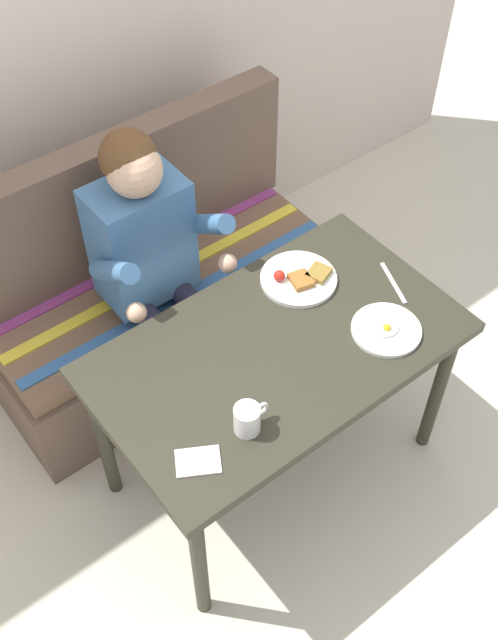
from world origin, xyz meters
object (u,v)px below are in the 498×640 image
(plate_breakfast, at_px, (300,278))
(coffee_mug, at_px, (248,418))
(napkin, at_px, (198,461))
(table, at_px, (277,361))
(person, at_px, (153,255))
(knife, at_px, (393,283))
(couch, at_px, (157,294))
(plate_eggs, at_px, (386,330))

(plate_breakfast, bearing_deg, coffee_mug, -144.66)
(plate_breakfast, xyz_separation_m, napkin, (-0.69, -0.37, -0.01))
(table, xyz_separation_m, person, (-0.09, 0.59, 0.09))
(plate_breakfast, distance_m, knife, 0.32)
(couch, bearing_deg, plate_breakfast, -67.40)
(person, xyz_separation_m, plate_breakfast, (0.34, -0.41, 0.00))
(table, distance_m, plate_eggs, 0.37)
(plate_eggs, relative_size, napkin, 1.79)
(person, relative_size, plate_eggs, 5.27)
(couch, relative_size, knife, 7.20)
(table, bearing_deg, coffee_mug, -145.07)
(couch, xyz_separation_m, napkin, (-0.45, -0.95, 0.40))
(knife, bearing_deg, table, -162.03)
(plate_eggs, bearing_deg, person, 118.23)
(table, height_order, couch, couch)
(table, bearing_deg, plate_breakfast, 35.79)
(table, distance_m, couch, 0.83)
(couch, height_order, plate_eggs, couch)
(knife, bearing_deg, napkin, -148.83)
(table, distance_m, plate_breakfast, 0.32)
(person, relative_size, knife, 6.06)
(coffee_mug, bearing_deg, person, 77.16)
(couch, distance_m, plate_eggs, 1.07)
(person, distance_m, knife, 0.85)
(person, bearing_deg, coffee_mug, -102.84)
(person, xyz_separation_m, plate_eggs, (0.41, -0.76, -0.00))
(plate_breakfast, distance_m, coffee_mug, 0.63)
(plate_breakfast, distance_m, plate_eggs, 0.35)
(plate_breakfast, height_order, coffee_mug, coffee_mug)
(person, distance_m, plate_breakfast, 0.53)
(table, distance_m, person, 0.60)
(plate_eggs, distance_m, napkin, 0.77)
(plate_breakfast, xyz_separation_m, knife, (0.25, -0.21, -0.01))
(plate_eggs, xyz_separation_m, knife, (0.17, 0.14, -0.01))
(table, height_order, plate_breakfast, plate_breakfast)
(napkin, bearing_deg, plate_breakfast, 27.83)
(table, xyz_separation_m, plate_eggs, (0.32, -0.17, 0.09))
(person, distance_m, napkin, 0.86)
(coffee_mug, relative_size, napkin, 0.92)
(table, relative_size, couch, 0.83)
(table, relative_size, knife, 6.00)
(table, xyz_separation_m, coffee_mug, (-0.27, -0.19, 0.13))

